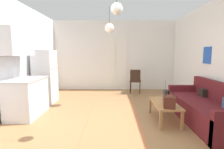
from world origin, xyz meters
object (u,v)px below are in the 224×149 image
Objects in this scene: handbag at (169,101)px; accent_chair at (135,80)px; bamboo_vase at (165,95)px; pendant_lamp_near at (117,9)px; couch at (207,109)px; coffee_table at (164,105)px; refrigerator at (45,76)px; pendant_lamp_far at (109,28)px.

accent_chair is (-0.31, 2.99, -0.03)m from handbag.
bamboo_vase is 2.20m from pendant_lamp_near.
couch is 0.92m from coffee_table.
refrigerator is 2.43m from pendant_lamp_far.
pendant_lamp_near is at bearing -42.64° from refrigerator.
pendant_lamp_far is (-1.27, 1.33, 1.87)m from coffee_table.
pendant_lamp_far is (-1.32, 1.18, 1.69)m from bamboo_vase.
handbag reaches higher than coffee_table.
couch is 3.32× the size of pendant_lamp_near.
pendant_lamp_far reaches higher than refrigerator.
pendant_lamp_near is (-0.76, -3.23, 1.78)m from accent_chair.
pendant_lamp_far is (-0.95, -1.32, 1.72)m from accent_chair.
handbag is 0.38× the size of accent_chair.
couch is at bearing 123.65° from accent_chair.
handbag is at bearing -91.55° from coffee_table.
handbag is 3.00m from accent_chair.
coffee_table is (-0.92, 0.07, 0.08)m from couch.
pendant_lamp_near is at bearing -167.41° from handbag.
accent_chair is at bearing 114.46° from couch.
pendant_lamp_near is at bearing -152.18° from coffee_table.
refrigerator is 3.18m from accent_chair.
bamboo_vase is 2.53m from accent_chair.
coffee_table is 3.01× the size of handbag.
refrigerator is 2.43× the size of pendant_lamp_near.
couch is 0.93m from bamboo_vase.
refrigerator is at bearing 32.28° from accent_chair.
couch is at bearing -32.61° from pendant_lamp_far.
coffee_table is at bearing 175.85° from couch.
coffee_table is 0.38m from handbag.
pendant_lamp_near is 0.88× the size of pendant_lamp_far.
refrigerator is at bearing 160.41° from couch.
couch is 6.35× the size of handbag.
bamboo_vase is at bearing 165.64° from couch.
pendant_lamp_near is at bearing -147.51° from bamboo_vase.
handbag is 3.68m from refrigerator.
coffee_table is 2.62m from pendant_lamp_far.
pendant_lamp_far reaches higher than bamboo_vase.
bamboo_vase is at bearing -41.65° from pendant_lamp_far.
couch is 2.43× the size of accent_chair.
coffee_table is at bearing -23.57° from refrigerator.
refrigerator is at bearing 156.43° from coffee_table.
coffee_table is 1.15× the size of accent_chair.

